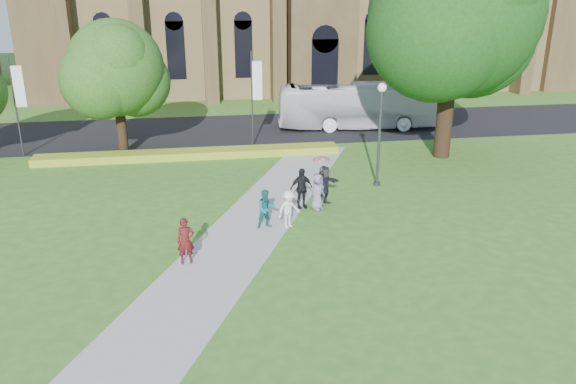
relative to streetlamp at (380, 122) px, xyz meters
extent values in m
plane|color=#3B7021|center=(-7.50, -6.50, -3.30)|extent=(160.00, 160.00, 0.00)
cube|color=black|center=(-7.50, 13.50, -3.29)|extent=(160.00, 10.00, 0.02)
cube|color=#B2B2A8|center=(-7.50, -5.50, -3.28)|extent=(15.58, 28.54, 0.04)
cube|color=gold|center=(-9.50, 6.70, -3.07)|extent=(18.00, 1.40, 0.45)
cube|color=brown|center=(2.50, 33.50, 5.20)|extent=(52.00, 16.00, 17.00)
cube|color=brown|center=(2.50, 24.50, 1.20)|extent=(6.00, 2.50, 9.00)
cylinder|color=#38383D|center=(0.00, 0.00, -0.90)|extent=(0.14, 0.14, 4.80)
sphere|color=white|center=(0.00, 0.00, 1.72)|extent=(0.44, 0.44, 0.44)
cylinder|color=#38383D|center=(0.00, 0.00, -3.22)|extent=(0.36, 0.36, 0.15)
cylinder|color=#332114|center=(5.50, 4.50, 0.00)|extent=(0.96, 0.96, 6.60)
sphere|color=#183B10|center=(5.50, 4.50, 5.10)|extent=(9.60, 9.60, 9.60)
cylinder|color=#332114|center=(-13.50, 8.00, -1.23)|extent=(0.60, 0.60, 4.12)
sphere|color=#1F4D17|center=(-13.50, 8.00, 1.95)|extent=(5.60, 5.60, 5.60)
cylinder|color=#38383D|center=(-5.50, 8.70, -0.30)|extent=(0.10, 0.10, 6.00)
cube|color=white|center=(-5.15, 8.70, 0.90)|extent=(0.60, 0.02, 2.40)
cylinder|color=#38383D|center=(-19.50, 8.70, -0.30)|extent=(0.10, 0.10, 6.00)
cube|color=white|center=(-19.15, 8.70, 0.90)|extent=(0.60, 0.02, 2.40)
imported|color=silver|center=(2.59, 12.50, -1.66)|extent=(11.82, 3.84, 3.23)
imported|color=#511213|center=(-9.63, -7.42, -2.38)|extent=(0.68, 0.49, 1.75)
imported|color=#15666D|center=(-6.33, -4.63, -2.42)|extent=(0.91, 0.77, 1.67)
imported|color=silver|center=(-5.40, -4.74, -2.45)|extent=(1.19, 0.97, 1.61)
imported|color=black|center=(-4.46, -2.60, -2.31)|extent=(1.19, 0.73, 1.88)
imported|color=slate|center=(-3.76, -2.89, -2.42)|extent=(0.95, 0.95, 1.67)
imported|color=#222328|center=(-3.33, -2.36, -2.32)|extent=(1.69, 1.54, 1.87)
imported|color=tan|center=(-3.58, -2.79, -1.23)|extent=(0.91, 0.91, 0.70)
camera|label=1|loc=(-8.99, -26.29, 6.14)|focal=35.00mm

